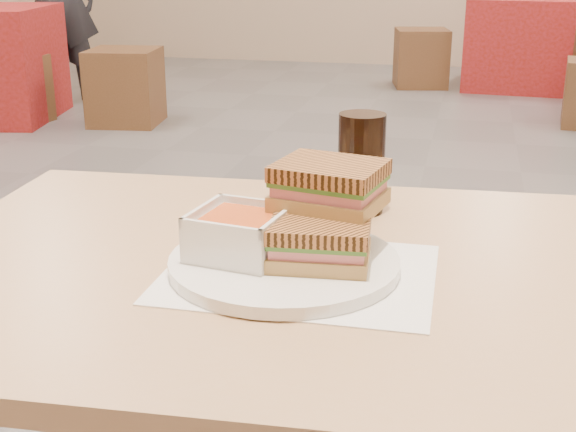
% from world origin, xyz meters
% --- Properties ---
extents(main_table, '(1.24, 0.78, 0.75)m').
position_xyz_m(main_table, '(0.11, -1.97, 0.64)').
color(main_table, tan).
rests_on(main_table, ground).
extents(tray_liner, '(0.33, 0.26, 0.00)m').
position_xyz_m(tray_liner, '(0.03, -2.01, 0.75)').
color(tray_liner, white).
rests_on(tray_liner, main_table).
extents(plate, '(0.28, 0.28, 0.02)m').
position_xyz_m(plate, '(0.01, -2.00, 0.76)').
color(plate, white).
rests_on(plate, tray_liner).
extents(soup_bowl, '(0.12, 0.12, 0.06)m').
position_xyz_m(soup_bowl, '(-0.05, -2.01, 0.79)').
color(soup_bowl, white).
rests_on(soup_bowl, plate).
extents(panini_lower, '(0.13, 0.11, 0.05)m').
position_xyz_m(panini_lower, '(0.05, -2.01, 0.79)').
color(panini_lower, tan).
rests_on(panini_lower, plate).
extents(panini_upper, '(0.15, 0.13, 0.06)m').
position_xyz_m(panini_upper, '(0.05, -1.95, 0.85)').
color(panini_upper, tan).
rests_on(panini_upper, panini_lower).
extents(cola_glass, '(0.07, 0.07, 0.15)m').
position_xyz_m(cola_glass, '(0.06, -1.76, 0.82)').
color(cola_glass, black).
rests_on(cola_glass, main_table).
extents(bg_table_2, '(0.89, 0.89, 0.73)m').
position_xyz_m(bg_table_2, '(0.56, 3.92, 0.36)').
color(bg_table_2, '#AB2531').
rests_on(bg_table_2, ground).
extents(bg_chair_0l, '(0.44, 0.44, 0.44)m').
position_xyz_m(bg_chair_0l, '(-2.76, 1.70, 0.22)').
color(bg_chair_0l, brown).
rests_on(bg_chair_0l, ground).
extents(bg_chair_0r, '(0.49, 0.49, 0.49)m').
position_xyz_m(bg_chair_0r, '(-2.02, 1.87, 0.25)').
color(bg_chair_0r, brown).
rests_on(bg_chair_0r, ground).
extents(bg_chair_2l, '(0.50, 0.50, 0.47)m').
position_xyz_m(bg_chair_2l, '(-0.22, 3.80, 0.24)').
color(bg_chair_2l, brown).
rests_on(bg_chair_2l, ground).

